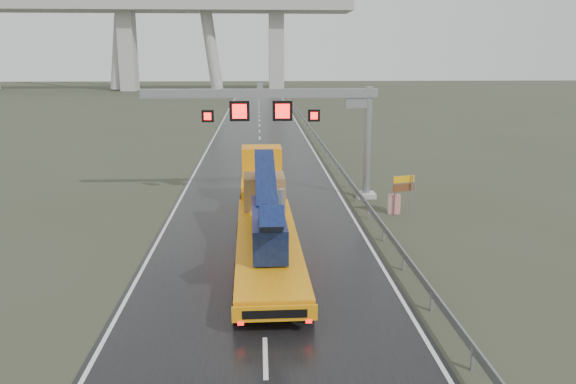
{
  "coord_description": "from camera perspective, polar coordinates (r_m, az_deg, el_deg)",
  "views": [
    {
      "loc": [
        -0.12,
        -17.58,
        9.03
      ],
      "look_at": [
        1.15,
        6.5,
        3.2
      ],
      "focal_mm": 35.0,
      "sensor_mm": 36.0,
      "label": 1
    }
  ],
  "objects": [
    {
      "name": "heavy_haul_truck",
      "position": [
        28.75,
        -2.36,
        -1.21
      ],
      "size": [
        3.02,
        18.64,
        4.36
      ],
      "rotation": [
        0.0,
        0.0,
        0.02
      ],
      "color": "#E5A70C",
      "rests_on": "ground"
    },
    {
      "name": "exit_sign_pair",
      "position": [
        33.25,
        11.66,
        0.5
      ],
      "size": [
        1.33,
        0.48,
        2.37
      ],
      "rotation": [
        0.0,
        0.0,
        0.31
      ],
      "color": "#9A9CA3",
      "rests_on": "ground"
    },
    {
      "name": "ground",
      "position": [
        19.76,
        -2.39,
        -13.61
      ],
      "size": [
        400.0,
        400.0,
        0.0
      ],
      "primitive_type": "plane",
      "color": "#353928",
      "rests_on": "ground"
    },
    {
      "name": "guardrail",
      "position": [
        48.7,
        4.38,
        3.7
      ],
      "size": [
        0.2,
        140.0,
        1.4
      ],
      "primitive_type": null,
      "color": "slate",
      "rests_on": "ground"
    },
    {
      "name": "striped_barrier",
      "position": [
        33.64,
        10.73,
        -1.2
      ],
      "size": [
        0.7,
        0.39,
        1.16
      ],
      "primitive_type": "cube",
      "rotation": [
        0.0,
        0.0,
        -0.03
      ],
      "color": "red",
      "rests_on": "ground"
    },
    {
      "name": "road",
      "position": [
        58.28,
        -2.87,
        4.67
      ],
      "size": [
        11.0,
        200.0,
        0.02
      ],
      "primitive_type": "cube",
      "color": "black",
      "rests_on": "ground"
    },
    {
      "name": "sign_gantry",
      "position": [
        35.81,
        0.57,
        8.11
      ],
      "size": [
        14.9,
        1.2,
        7.42
      ],
      "color": "#B7B6B2",
      "rests_on": "ground"
    }
  ]
}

